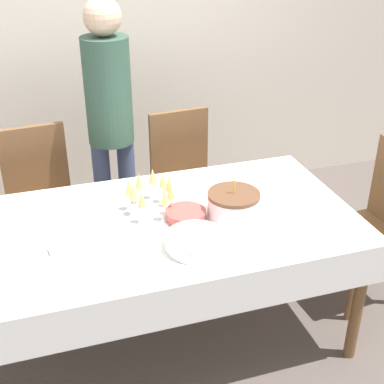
{
  "coord_description": "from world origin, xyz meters",
  "views": [
    {
      "loc": [
        -0.46,
        -2.18,
        2.09
      ],
      "look_at": [
        0.25,
        0.03,
        0.85
      ],
      "focal_mm": 50.0,
      "sensor_mm": 36.0,
      "label": 1
    }
  ],
  "objects": [
    {
      "name": "champagne_tray",
      "position": [
        0.06,
        0.12,
        0.82
      ],
      "size": [
        0.36,
        0.36,
        0.18
      ],
      "color": "silver",
      "rests_on": "dining_table"
    },
    {
      "name": "person_standing",
      "position": [
        0.0,
        0.9,
        1.0
      ],
      "size": [
        0.28,
        0.28,
        1.66
      ],
      "color": "#3F4C72",
      "rests_on": "ground_plane"
    },
    {
      "name": "wall_back",
      "position": [
        0.0,
        1.66,
        1.35
      ],
      "size": [
        8.0,
        0.05,
        2.7
      ],
      "color": "silver",
      "rests_on": "ground_plane"
    },
    {
      "name": "fork_pile",
      "position": [
        -0.38,
        -0.1,
        0.74
      ],
      "size": [
        0.18,
        0.08,
        0.02
      ],
      "color": "silver",
      "rests_on": "dining_table"
    },
    {
      "name": "plate_stack_dessert",
      "position": [
        0.2,
        -0.02,
        0.75
      ],
      "size": [
        0.2,
        0.2,
        0.05
      ],
      "color": "#CC4C47",
      "rests_on": "dining_table"
    },
    {
      "name": "napkin_pile",
      "position": [
        -0.42,
        0.02,
        0.74
      ],
      "size": [
        0.15,
        0.15,
        0.01
      ],
      "color": "white",
      "rests_on": "dining_table"
    },
    {
      "name": "cake_knife",
      "position": [
        0.42,
        -0.29,
        0.73
      ],
      "size": [
        0.28,
        0.14,
        0.0
      ],
      "color": "silver",
      "rests_on": "dining_table"
    },
    {
      "name": "plate_stack_main",
      "position": [
        0.17,
        -0.27,
        0.76
      ],
      "size": [
        0.28,
        0.28,
        0.06
      ],
      "color": "silver",
      "rests_on": "dining_table"
    },
    {
      "name": "dining_chair_far_left",
      "position": [
        -0.47,
        0.84,
        0.51
      ],
      "size": [
        0.46,
        0.46,
        0.94
      ],
      "color": "brown",
      "rests_on": "ground_plane"
    },
    {
      "name": "dining_table",
      "position": [
        0.0,
        0.0,
        0.63
      ],
      "size": [
        2.08,
        1.03,
        0.73
      ],
      "color": "white",
      "rests_on": "ground_plane"
    },
    {
      "name": "dining_chair_right_end",
      "position": [
        1.36,
        0.01,
        0.51
      ],
      "size": [
        0.45,
        0.45,
        0.94
      ],
      "color": "brown",
      "rests_on": "ground_plane"
    },
    {
      "name": "ground_plane",
      "position": [
        0.0,
        0.0,
        0.0
      ],
      "size": [
        12.0,
        12.0,
        0.0
      ],
      "primitive_type": "plane",
      "color": "#564C47"
    },
    {
      "name": "dining_chair_far_right",
      "position": [
        0.45,
        0.84,
        0.51
      ],
      "size": [
        0.45,
        0.45,
        0.94
      ],
      "color": "brown",
      "rests_on": "ground_plane"
    },
    {
      "name": "birthday_cake",
      "position": [
        0.43,
        -0.06,
        0.79
      ],
      "size": [
        0.26,
        0.26,
        0.2
      ],
      "color": "white",
      "rests_on": "dining_table"
    }
  ]
}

